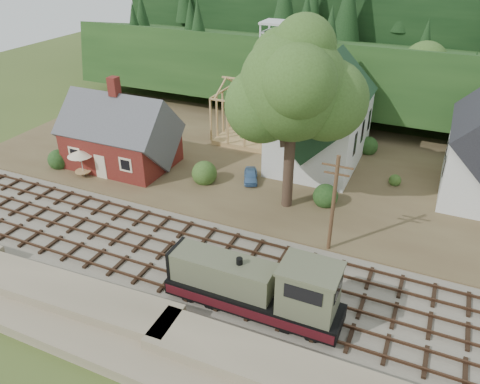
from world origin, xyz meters
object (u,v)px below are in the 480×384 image
at_px(car_blue, 251,176).
at_px(patio_set, 80,154).
at_px(locomotive, 259,288).
at_px(car_green, 80,159).

xyz_separation_m(car_blue, patio_set, (-15.35, -5.69, 1.75)).
bearing_deg(car_blue, patio_set, 177.40).
bearing_deg(locomotive, car_blue, 114.67).
xyz_separation_m(locomotive, car_green, (-24.64, 12.05, -1.15)).
xyz_separation_m(locomotive, car_blue, (-7.28, 15.85, -1.16)).
bearing_deg(patio_set, car_green, 136.68).
bearing_deg(patio_set, locomotive, -24.18).
distance_m(car_blue, car_green, 17.76).
distance_m(car_green, patio_set, 3.26).
xyz_separation_m(car_green, patio_set, (2.01, -1.89, 1.73)).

